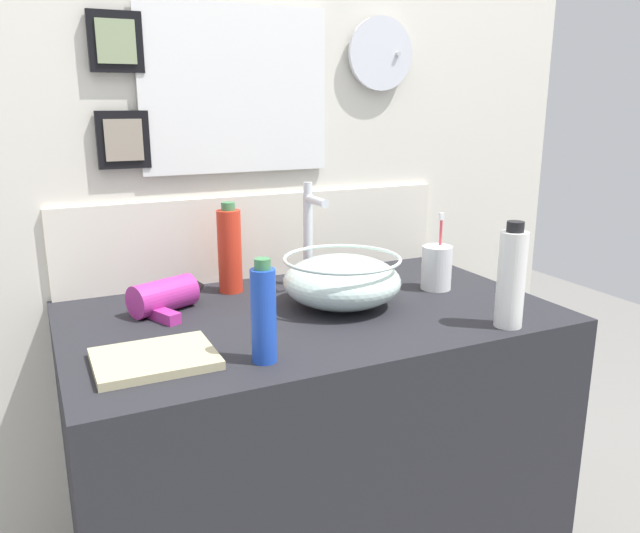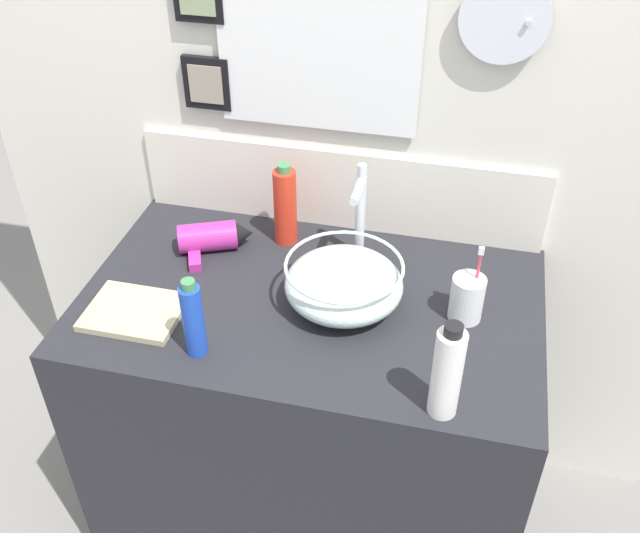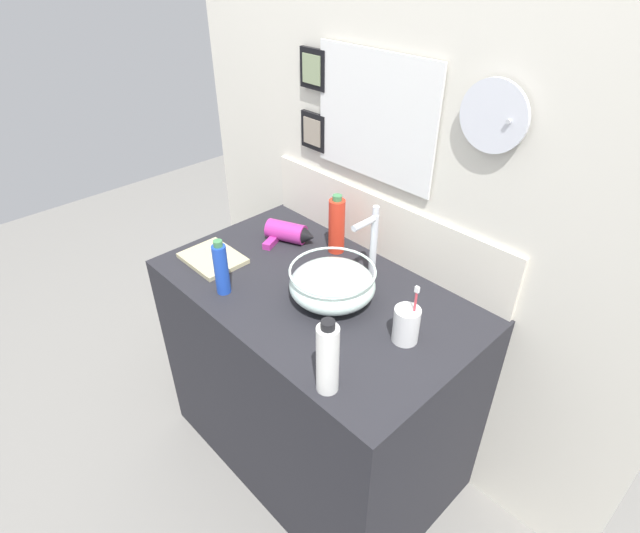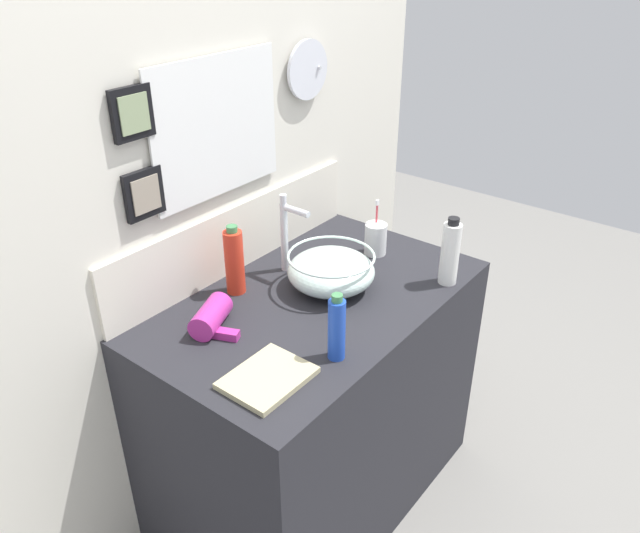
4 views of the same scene
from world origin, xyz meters
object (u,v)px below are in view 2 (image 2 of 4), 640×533
at_px(glass_bowl_sink, 344,284).
at_px(shampoo_bottle, 285,206).
at_px(faucet, 360,209).
at_px(hair_drier, 213,238).
at_px(hand_towel, 135,312).
at_px(soap_dispenser, 193,319).
at_px(spray_bottle, 447,372).
at_px(toothbrush_cup, 467,298).

distance_m(glass_bowl_sink, shampoo_bottle, 0.30).
xyz_separation_m(faucet, hair_drier, (-0.37, -0.04, -0.11)).
distance_m(faucet, hand_towel, 0.58).
bearing_deg(faucet, soap_dispenser, -124.21).
height_order(faucet, soap_dispenser, faucet).
bearing_deg(hair_drier, hand_towel, -107.45).
bearing_deg(glass_bowl_sink, faucet, 90.00).
distance_m(soap_dispenser, shampoo_bottle, 0.45).
distance_m(hair_drier, shampoo_bottle, 0.20).
height_order(faucet, shampoo_bottle, faucet).
xyz_separation_m(faucet, spray_bottle, (0.25, -0.45, -0.05)).
height_order(faucet, spray_bottle, faucet).
bearing_deg(shampoo_bottle, soap_dispenser, -99.74).
bearing_deg(hand_towel, glass_bowl_sink, 17.77).
distance_m(glass_bowl_sink, hand_towel, 0.48).
height_order(soap_dispenser, shampoo_bottle, shampoo_bottle).
height_order(hair_drier, spray_bottle, spray_bottle).
bearing_deg(spray_bottle, shampoo_bottle, 132.79).
xyz_separation_m(hair_drier, shampoo_bottle, (0.17, 0.08, 0.07)).
bearing_deg(toothbrush_cup, hand_towel, -167.29).
relative_size(glass_bowl_sink, spray_bottle, 1.21).
relative_size(faucet, soap_dispenser, 1.37).
relative_size(glass_bowl_sink, faucet, 1.03).
xyz_separation_m(glass_bowl_sink, hair_drier, (-0.37, 0.14, -0.03)).
relative_size(toothbrush_cup, spray_bottle, 0.86).
distance_m(glass_bowl_sink, toothbrush_cup, 0.28).
bearing_deg(hair_drier, spray_bottle, -33.22).
distance_m(glass_bowl_sink, spray_bottle, 0.37).
bearing_deg(hair_drier, glass_bowl_sink, -20.45).
relative_size(faucet, hand_towel, 1.24).
distance_m(hair_drier, toothbrush_cup, 0.65).
height_order(faucet, hand_towel, faucet).
relative_size(soap_dispenser, hand_towel, 0.90).
xyz_separation_m(toothbrush_cup, hand_towel, (-0.73, -0.17, -0.05)).
distance_m(spray_bottle, soap_dispenser, 0.53).
bearing_deg(glass_bowl_sink, hair_drier, 159.55).
bearing_deg(glass_bowl_sink, spray_bottle, -46.74).
bearing_deg(faucet, hair_drier, -173.60).
bearing_deg(faucet, toothbrush_cup, -29.83).
relative_size(shampoo_bottle, hand_towel, 1.04).
relative_size(spray_bottle, hand_towel, 1.04).
relative_size(faucet, hair_drier, 1.32).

